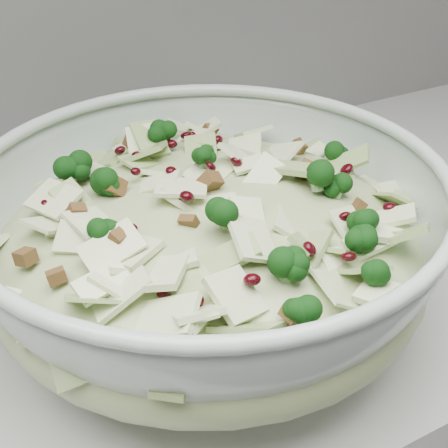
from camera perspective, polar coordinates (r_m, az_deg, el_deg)
name	(u,v)px	position (r m, az deg, el deg)	size (l,w,h in m)	color
counter	(375,416)	(1.15, 13.61, -16.73)	(3.60, 0.60, 0.90)	#B8B8B3
mixing_bowl	(209,249)	(0.56, -1.42, -2.28)	(0.42, 0.42, 0.17)	#A4B5A9
salad	(208,224)	(0.55, -1.46, 0.03)	(0.41, 0.41, 0.17)	#ADB97E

